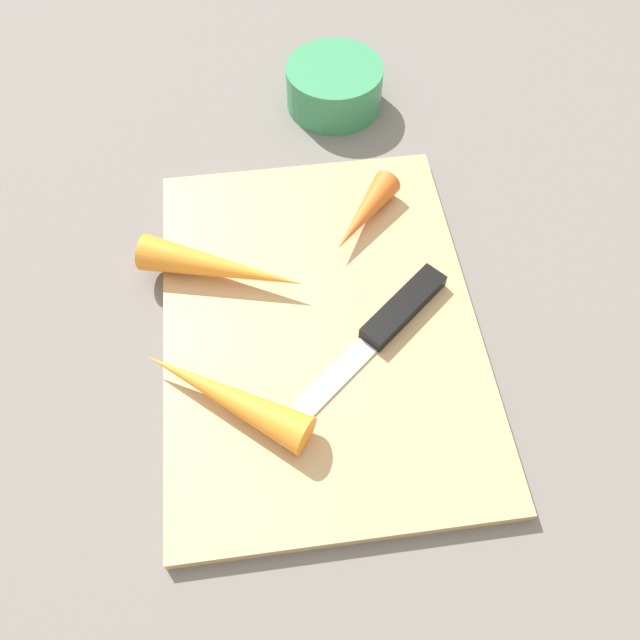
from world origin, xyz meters
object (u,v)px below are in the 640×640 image
Objects in this scene: carrot_longest at (222,268)px; small_bowl at (334,86)px; carrot_shortest at (364,214)px; carrot_medium at (224,395)px; knife at (394,317)px; cutting_board at (320,324)px.

small_bowl reaches higher than carrot_longest.
carrot_shortest is at bearing 0.33° from small_bowl.
small_bowl is at bearing -75.80° from carrot_medium.
knife is 1.15× the size of carrot_longest.
carrot_longest reaches higher than carrot_medium.
cutting_board is 3.87× the size of carrot_shortest.
cutting_board is 0.10m from carrot_longest.
carrot_shortest is 0.92× the size of small_bowl.
small_bowl is (-0.28, 0.05, 0.02)m from cutting_board.
small_bowl is (-0.35, 0.13, -0.00)m from carrot_medium.
carrot_medium is (0.12, -0.00, -0.00)m from carrot_longest.
cutting_board is at bearing -48.53° from knife.
small_bowl is at bearing 81.67° from carrot_longest.
carrot_longest is at bearing -56.84° from carrot_medium.
cutting_board is 0.06m from knife.
carrot_shortest is (-0.11, -0.01, 0.01)m from knife.
carrot_longest is 1.02× the size of carrot_medium.
cutting_board is 0.11m from carrot_medium.
carrot_medium is at bearing -0.65° from carrot_shortest.
knife is at bearing 42.49° from carrot_shortest.
cutting_board is 3.55× the size of small_bowl.
knife is 0.29m from small_bowl.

